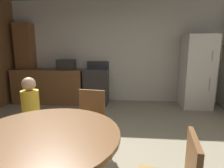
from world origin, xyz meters
TOP-DOWN VIEW (x-y plane):
  - wall_back at (0.00, 3.16)m, footprint 5.87×0.12m
  - kitchen_counter at (-1.71, 2.76)m, footprint 1.85×0.60m
  - pantry_column at (-2.42, 2.94)m, footprint 0.44×0.36m
  - oven_range at (-0.44, 2.77)m, footprint 0.60×0.60m
  - refrigerator at (2.05, 2.71)m, footprint 0.68×0.68m
  - microwave at (-1.23, 2.76)m, footprint 0.44×0.32m
  - dining_table at (-0.30, -0.54)m, footprint 1.26×1.26m
  - chair_north at (-0.14, 0.48)m, footprint 0.46×0.46m
  - person_child at (-0.86, 0.27)m, footprint 0.31×0.31m

SIDE VIEW (x-z plane):
  - kitchen_counter at x=-1.71m, z-range 0.00..0.90m
  - oven_range at x=-0.44m, z-range -0.08..1.02m
  - chair_north at x=-0.14m, z-range 0.07..0.94m
  - person_child at x=-0.86m, z-range 0.03..1.12m
  - dining_table at x=-0.30m, z-range 0.23..0.99m
  - refrigerator at x=2.05m, z-range 0.00..1.76m
  - microwave at x=-1.23m, z-range 0.90..1.16m
  - pantry_column at x=-2.42m, z-range 0.00..2.10m
  - wall_back at x=0.00m, z-range 0.00..2.70m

